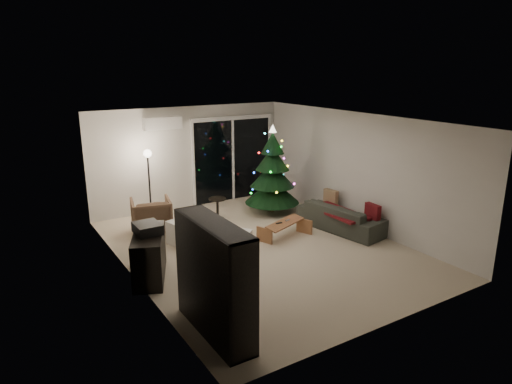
% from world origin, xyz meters
% --- Properties ---
extents(room, '(6.50, 7.51, 2.60)m').
position_xyz_m(room, '(0.46, 1.49, 1.02)').
color(room, beige).
rests_on(room, ground).
extents(bookshelf, '(0.69, 1.61, 1.56)m').
position_xyz_m(bookshelf, '(-2.25, -2.14, 0.78)').
color(bookshelf, black).
rests_on(bookshelf, floor).
extents(media_cabinet, '(0.94, 1.35, 0.79)m').
position_xyz_m(media_cabinet, '(-2.25, -0.09, 0.39)').
color(media_cabinet, black).
rests_on(media_cabinet, floor).
extents(stereo, '(0.40, 0.47, 0.17)m').
position_xyz_m(stereo, '(-2.25, -0.09, 0.87)').
color(stereo, black).
rests_on(stereo, media_cabinet).
extents(armchair, '(0.97, 0.99, 0.75)m').
position_xyz_m(armchair, '(-1.50, 1.93, 0.37)').
color(armchair, brown).
rests_on(armchair, floor).
extents(ottoman, '(0.64, 0.64, 0.47)m').
position_xyz_m(ottoman, '(-1.17, 0.99, 0.24)').
color(ottoman, white).
rests_on(ottoman, floor).
extents(cardboard_box_a, '(0.43, 0.34, 0.29)m').
position_xyz_m(cardboard_box_a, '(-1.11, 0.60, 0.15)').
color(cardboard_box_a, white).
rests_on(cardboard_box_a, floor).
extents(cardboard_box_b, '(0.51, 0.49, 0.29)m').
position_xyz_m(cardboard_box_b, '(-0.22, 0.30, 0.14)').
color(cardboard_box_b, white).
rests_on(cardboard_box_b, floor).
extents(side_table, '(0.52, 0.52, 0.50)m').
position_xyz_m(side_table, '(0.09, 1.97, 0.25)').
color(side_table, black).
rests_on(side_table, floor).
extents(floor_lamp, '(0.25, 0.25, 1.59)m').
position_xyz_m(floor_lamp, '(-1.25, 2.68, 0.80)').
color(floor_lamp, black).
rests_on(floor_lamp, floor).
extents(sofa, '(1.08, 2.06, 0.57)m').
position_xyz_m(sofa, '(2.05, -0.07, 0.29)').
color(sofa, '#393E35').
rests_on(sofa, floor).
extents(sofa_throw, '(0.61, 1.41, 0.05)m').
position_xyz_m(sofa_throw, '(1.95, -0.07, 0.41)').
color(sofa_throw, '#5D1512').
rests_on(sofa_throw, sofa).
extents(cushion_a, '(0.15, 0.39, 0.38)m').
position_xyz_m(cushion_a, '(2.30, 0.58, 0.52)').
color(cushion_a, '#9A785C').
rests_on(cushion_a, sofa).
extents(cushion_b, '(0.14, 0.38, 0.38)m').
position_xyz_m(cushion_b, '(2.30, -0.72, 0.52)').
color(cushion_b, '#5D1512').
rests_on(cushion_b, sofa).
extents(coffee_table, '(1.13, 0.74, 0.34)m').
position_xyz_m(coffee_table, '(0.73, 0.18, 0.17)').
color(coffee_table, '#9A663E').
rests_on(coffee_table, floor).
extents(remote_a, '(0.13, 0.04, 0.02)m').
position_xyz_m(remote_a, '(0.58, 0.18, 0.35)').
color(remote_a, black).
rests_on(remote_a, coffee_table).
extents(remote_b, '(0.13, 0.08, 0.02)m').
position_xyz_m(remote_b, '(0.83, 0.23, 0.35)').
color(remote_b, slate).
rests_on(remote_b, coffee_table).
extents(christmas_tree, '(1.69, 1.69, 2.12)m').
position_xyz_m(christmas_tree, '(1.47, 1.76, 1.06)').
color(christmas_tree, black).
rests_on(christmas_tree, floor).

